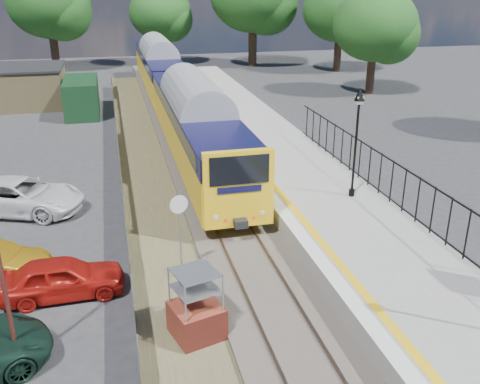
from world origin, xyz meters
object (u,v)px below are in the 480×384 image
object	(u,v)px
brick_plinth	(196,305)
car_white	(20,196)
car_red	(62,278)
victorian_lamp_north	(358,118)
train	(173,86)
speed_sign	(180,222)

from	to	relation	value
brick_plinth	car_white	bearing A→B (deg)	120.04
car_red	victorian_lamp_north	bearing A→B (deg)	-74.07
victorian_lamp_north	car_red	world-z (taller)	victorian_lamp_north
car_red	car_white	xyz separation A→B (m)	(-2.21, 7.37, 0.09)
victorian_lamp_north	train	distance (m)	19.74
speed_sign	victorian_lamp_north	bearing A→B (deg)	8.99
victorian_lamp_north	car_white	world-z (taller)	victorian_lamp_north
speed_sign	car_white	size ratio (longest dim) A/B	0.57
victorian_lamp_north	speed_sign	size ratio (longest dim) A/B	1.48
train	speed_sign	xyz separation A→B (m)	(-2.50, -22.55, -0.19)
victorian_lamp_north	brick_plinth	xyz separation A→B (m)	(-7.80, -6.81, -3.27)
victorian_lamp_north	car_red	distance (m)	12.74
brick_plinth	speed_sign	distance (m)	3.36
victorian_lamp_north	brick_plinth	world-z (taller)	victorian_lamp_north
train	brick_plinth	distance (m)	25.88
brick_plinth	speed_sign	bearing A→B (deg)	90.00
train	speed_sign	world-z (taller)	train
train	speed_sign	size ratio (longest dim) A/B	13.14
victorian_lamp_north	car_white	xyz separation A→B (m)	(-13.85, 3.65, -3.54)
speed_sign	car_white	xyz separation A→B (m)	(-6.05, 7.29, -1.39)
speed_sign	car_white	world-z (taller)	speed_sign
brick_plinth	speed_sign	xyz separation A→B (m)	(0.00, 3.17, 1.12)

